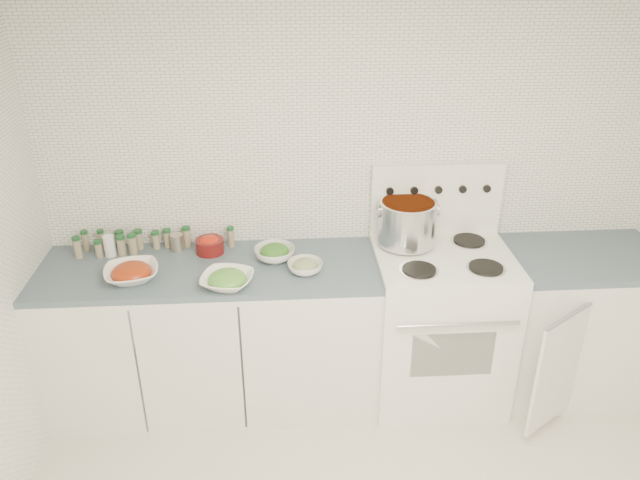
{
  "coord_description": "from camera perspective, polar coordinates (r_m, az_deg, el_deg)",
  "views": [
    {
      "loc": [
        -0.41,
        -1.81,
        2.55
      ],
      "look_at": [
        -0.22,
        1.14,
        1.07
      ],
      "focal_mm": 35.0,
      "sensor_mm": 36.0,
      "label": 1
    }
  ],
  "objects": [
    {
      "name": "bowl_zucchini",
      "position": [
        3.33,
        -1.37,
        -2.42
      ],
      "size": [
        0.21,
        0.21,
        0.08
      ],
      "color": "white",
      "rests_on": "counter_left"
    },
    {
      "name": "bowl_snowpea",
      "position": [
        3.24,
        -8.48,
        -3.61
      ],
      "size": [
        0.32,
        0.32,
        0.09
      ],
      "color": "white",
      "rests_on": "counter_left"
    },
    {
      "name": "room_walls",
      "position": [
        2.11,
        7.93,
        -1.84
      ],
      "size": [
        3.54,
        3.04,
        2.52
      ],
      "color": "white",
      "rests_on": "ground"
    },
    {
      "name": "counter_left",
      "position": [
        3.69,
        -9.64,
        -8.56
      ],
      "size": [
        1.85,
        0.62,
        0.9
      ],
      "color": "white",
      "rests_on": "ground"
    },
    {
      "name": "salt_canister",
      "position": [
        3.68,
        -18.69,
        -0.51
      ],
      "size": [
        0.08,
        0.08,
        0.12
      ],
      "primitive_type": "cylinder",
      "rotation": [
        0.0,
        0.0,
        -0.42
      ],
      "color": "white",
      "rests_on": "counter_left"
    },
    {
      "name": "stock_pot",
      "position": [
        3.54,
        7.98,
        1.77
      ],
      "size": [
        0.35,
        0.33,
        0.25
      ],
      "rotation": [
        0.0,
        0.0,
        -0.08
      ],
      "color": "silver",
      "rests_on": "stove"
    },
    {
      "name": "bowl_pepper",
      "position": [
        3.58,
        -10.05,
        -0.42
      ],
      "size": [
        0.16,
        0.16,
        0.1
      ],
      "color": "#560F0E",
      "rests_on": "counter_left"
    },
    {
      "name": "stove",
      "position": [
        3.74,
        10.73,
        -7.23
      ],
      "size": [
        0.76,
        0.7,
        1.36
      ],
      "color": "white",
      "rests_on": "ground"
    },
    {
      "name": "bowl_tomato",
      "position": [
        3.41,
        -16.86,
        -2.87
      ],
      "size": [
        0.33,
        0.33,
        0.09
      ],
      "color": "white",
      "rests_on": "counter_left"
    },
    {
      "name": "tin_can",
      "position": [
        3.64,
        -12.94,
        -0.21
      ],
      "size": [
        0.09,
        0.09,
        0.1
      ],
      "primitive_type": "cylinder",
      "rotation": [
        0.0,
        0.0,
        0.21
      ],
      "color": "#9D9484",
      "rests_on": "counter_left"
    },
    {
      "name": "bowl_broccoli",
      "position": [
        3.47,
        -4.17,
        -1.16
      ],
      "size": [
        0.26,
        0.26,
        0.09
      ],
      "color": "white",
      "rests_on": "counter_left"
    },
    {
      "name": "counter_right",
      "position": [
        4.04,
        22.13,
        -6.94
      ],
      "size": [
        0.89,
        0.85,
        0.9
      ],
      "color": "white",
      "rests_on": "ground"
    },
    {
      "name": "spice_cluster",
      "position": [
        3.69,
        -16.5,
        -0.11
      ],
      "size": [
        0.89,
        0.15,
        0.13
      ],
      "color": "gray",
      "rests_on": "counter_left"
    }
  ]
}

